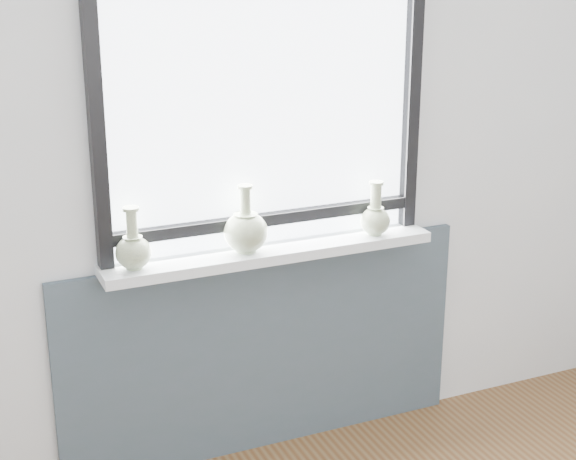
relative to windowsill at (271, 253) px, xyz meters
name	(u,v)px	position (x,y,z in m)	size (l,w,h in m)	color
back_wall	(260,140)	(0.00, 0.10, 0.42)	(3.60, 0.02, 2.60)	silver
apron_panel	(265,351)	(0.00, 0.07, -0.45)	(1.70, 0.03, 0.86)	#404C5A
windowsill	(271,253)	(0.00, 0.00, 0.00)	(1.32, 0.18, 0.04)	white
window	(264,105)	(0.00, 0.06, 0.56)	(1.30, 0.06, 1.05)	black
vase_a	(133,249)	(-0.54, -0.01, 0.09)	(0.13, 0.13, 0.23)	#ADBE94
vase_b	(246,230)	(-0.10, 0.00, 0.11)	(0.17, 0.17, 0.26)	#ADBE94
vase_c	(375,217)	(0.44, -0.02, 0.09)	(0.12, 0.12, 0.22)	#ADBE94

